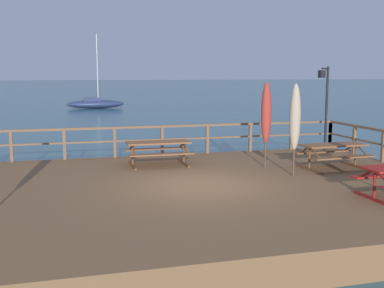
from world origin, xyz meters
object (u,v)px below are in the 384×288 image
object	(u,v)px
picnic_table_back_left	(158,148)
patio_umbrella_tall_mid_right	(295,118)
sailboat_distant	(95,104)
picnic_table_mid_left	(333,151)
patio_umbrella_tall_mid_left	(266,113)
lamp_post_hooked	(325,96)

from	to	relation	value
picnic_table_back_left	patio_umbrella_tall_mid_right	bearing A→B (deg)	-36.92
patio_umbrella_tall_mid_right	sailboat_distant	xyz separation A→B (m)	(-3.12, 39.06, -1.85)
picnic_table_mid_left	sailboat_distant	world-z (taller)	sailboat_distant
patio_umbrella_tall_mid_right	picnic_table_mid_left	bearing A→B (deg)	20.78
patio_umbrella_tall_mid_right	sailboat_distant	size ratio (longest dim) A/B	0.34
picnic_table_back_left	patio_umbrella_tall_mid_left	distance (m)	3.60
sailboat_distant	picnic_table_mid_left	bearing A→B (deg)	-82.89
picnic_table_back_left	sailboat_distant	bearing A→B (deg)	89.46
lamp_post_hooked	sailboat_distant	distance (m)	35.95
patio_umbrella_tall_mid_right	lamp_post_hooked	bearing A→B (deg)	49.83
picnic_table_back_left	sailboat_distant	distance (m)	36.47
patio_umbrella_tall_mid_left	lamp_post_hooked	world-z (taller)	lamp_post_hooked
sailboat_distant	patio_umbrella_tall_mid_left	bearing A→B (deg)	-85.68
patio_umbrella_tall_mid_right	lamp_post_hooked	xyz separation A→B (m)	(3.15, 3.73, 0.43)
patio_umbrella_tall_mid_right	patio_umbrella_tall_mid_left	xyz separation A→B (m)	(-0.27, 1.38, 0.02)
patio_umbrella_tall_mid_right	picnic_table_back_left	bearing A→B (deg)	143.08
picnic_table_mid_left	sailboat_distant	size ratio (longest dim) A/B	0.27
patio_umbrella_tall_mid_right	patio_umbrella_tall_mid_left	bearing A→B (deg)	101.18
picnic_table_back_left	sailboat_distant	world-z (taller)	sailboat_distant
picnic_table_back_left	sailboat_distant	size ratio (longest dim) A/B	0.27
picnic_table_back_left	lamp_post_hooked	size ratio (longest dim) A/B	0.64
picnic_table_mid_left	lamp_post_hooked	world-z (taller)	lamp_post_hooked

